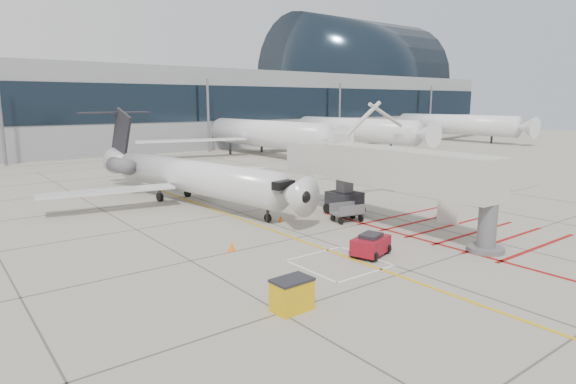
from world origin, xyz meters
TOP-DOWN VIEW (x-y plane):
  - ground_plane at (0.00, 0.00)m, footprint 260.00×260.00m
  - regional_jet at (-1.00, 15.02)m, footprint 26.90×31.87m
  - jet_bridge at (5.98, 1.44)m, footprint 8.56×17.66m
  - pushback_tug at (0.19, -1.16)m, footprint 2.59×2.03m
  - spill_bin at (-7.49, -4.04)m, footprint 1.59×1.10m
  - baggage_cart at (4.53, 5.12)m, footprint 2.31×1.69m
  - ground_power_unit at (10.53, 0.84)m, footprint 2.69×2.13m
  - cone_nose at (-5.39, 4.19)m, footprint 0.40×0.40m
  - cone_side at (0.87, 8.01)m, footprint 0.33×0.33m
  - terminal_building at (10.00, 70.00)m, footprint 180.00×28.00m
  - terminal_glass_band at (10.00, 55.95)m, footprint 180.00×0.10m
  - terminal_dome at (70.00, 70.00)m, footprint 40.00×28.00m
  - bg_aircraft_c at (23.58, 46.00)m, footprint 36.48×40.53m
  - bg_aircraft_d at (42.65, 46.00)m, footprint 36.14×40.16m
  - bg_aircraft_e at (72.74, 46.00)m, footprint 37.05×41.17m

SIDE VIEW (x-z plane):
  - ground_plane at x=0.00m, z-range 0.00..0.00m
  - cone_side at x=0.87m, z-range 0.00..0.45m
  - cone_nose at x=-5.39m, z-range 0.00..0.56m
  - pushback_tug at x=0.19m, z-range 0.00..1.32m
  - baggage_cart at x=4.53m, z-range 0.00..1.33m
  - spill_bin at x=-7.49m, z-range 0.00..1.35m
  - ground_power_unit at x=10.53m, z-range 0.00..1.86m
  - jet_bridge at x=5.98m, z-range 0.00..7.02m
  - regional_jet at x=-1.00m, z-range 0.00..7.53m
  - bg_aircraft_d at x=42.65m, z-range 0.00..12.05m
  - bg_aircraft_c at x=23.58m, z-range 0.00..12.16m
  - bg_aircraft_e at x=72.74m, z-range 0.00..12.35m
  - terminal_building at x=10.00m, z-range 0.00..14.00m
  - terminal_glass_band at x=10.00m, z-range 5.00..11.00m
  - terminal_dome at x=70.00m, z-range 0.00..28.00m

